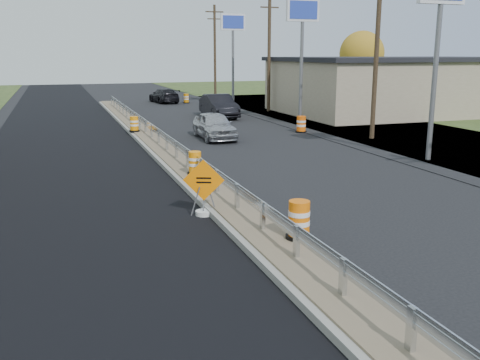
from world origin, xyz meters
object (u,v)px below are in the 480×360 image
object	(u,v)px
caution_sign	(204,201)
barrel_shoulder_near	(301,125)
barrel_median_mid	(195,163)
barrel_shoulder_far	(186,99)
barrel_median_near	(299,221)
car_silver	(214,125)
barrel_median_far	(134,124)
car_dark_far	(164,96)
car_dark_mid	(219,106)

from	to	relation	value
caution_sign	barrel_shoulder_near	distance (m)	17.20
barrel_median_mid	barrel_shoulder_far	xyz separation A→B (m)	(7.04, 30.76, -0.21)
barrel_median_near	car_silver	xyz separation A→B (m)	(2.85, 16.79, 0.05)
barrel_median_far	car_silver	bearing A→B (deg)	-33.50
barrel_shoulder_near	car_dark_far	world-z (taller)	car_dark_far
car_dark_mid	barrel_median_far	bearing A→B (deg)	-135.19
car_silver	car_dark_far	xyz separation A→B (m)	(1.72, 22.67, -0.06)
barrel_shoulder_near	car_dark_mid	world-z (taller)	car_dark_mid
barrel_median_far	car_dark_far	distance (m)	20.84
car_dark_far	car_silver	bearing A→B (deg)	78.74
car_silver	car_dark_far	world-z (taller)	car_silver
car_silver	car_dark_far	bearing A→B (deg)	86.77
barrel_median_near	barrel_shoulder_far	size ratio (longest dim) A/B	1.06
barrel_shoulder_near	car_dark_mid	xyz separation A→B (m)	(-2.35, 8.91, 0.37)
barrel_shoulder_far	barrel_shoulder_near	bearing A→B (deg)	-84.85
barrel_median_near	barrel_median_far	bearing A→B (deg)	93.24
caution_sign	car_dark_mid	bearing A→B (deg)	93.80
barrel_shoulder_far	barrel_median_far	bearing A→B (deg)	-111.70
barrel_median_far	car_dark_mid	xyz separation A→B (m)	(7.10, 6.90, 0.19)
barrel_shoulder_near	car_silver	bearing A→B (deg)	-173.71
caution_sign	barrel_median_near	world-z (taller)	caution_sign
barrel_median_far	barrel_shoulder_near	size ratio (longest dim) A/B	0.88
barrel_median_far	car_silver	size ratio (longest dim) A/B	0.20
caution_sign	barrel_shoulder_far	world-z (taller)	caution_sign
barrel_median_near	barrel_median_far	world-z (taller)	barrel_median_near
barrel_median_mid	barrel_shoulder_near	size ratio (longest dim) A/B	0.86
car_dark_mid	car_dark_far	size ratio (longest dim) A/B	1.09
barrel_median_mid	barrel_shoulder_far	bearing A→B (deg)	77.11
barrel_shoulder_near	car_silver	world-z (taller)	car_silver
barrel_median_far	barrel_shoulder_far	world-z (taller)	barrel_median_far
barrel_median_mid	barrel_median_far	xyz separation A→B (m)	(-0.51, 11.79, 0.01)
caution_sign	car_dark_mid	xyz separation A→B (m)	(7.45, 23.06, 0.41)
barrel_shoulder_near	car_dark_far	distance (m)	22.39
barrel_median_mid	car_dark_mid	size ratio (longest dim) A/B	0.17
car_silver	barrel_median_mid	bearing A→B (deg)	-109.44
barrel_shoulder_far	car_dark_far	bearing A→B (deg)	149.95
barrel_median_mid	car_dark_mid	xyz separation A→B (m)	(6.58, 18.69, 0.20)
barrel_shoulder_near	barrel_shoulder_far	size ratio (longest dim) A/B	1.11
caution_sign	car_dark_far	distance (m)	36.71
car_dark_far	car_dark_mid	bearing A→B (deg)	89.26
barrel_shoulder_far	car_silver	world-z (taller)	car_silver
barrel_median_far	car_silver	xyz separation A→B (m)	(3.95, -2.62, 0.09)
barrel_shoulder_near	car_dark_far	xyz separation A→B (m)	(-3.77, 22.07, 0.20)
barrel_median_near	barrel_shoulder_near	size ratio (longest dim) A/B	0.95
barrel_median_far	barrel_shoulder_far	bearing A→B (deg)	68.30
barrel_shoulder_far	car_dark_far	xyz separation A→B (m)	(-1.88, 1.09, 0.25)
caution_sign	barrel_median_near	size ratio (longest dim) A/B	1.77
barrel_median_mid	car_silver	bearing A→B (deg)	69.44
barrel_shoulder_far	car_dark_far	size ratio (longest dim) A/B	0.19
caution_sign	barrel_shoulder_near	world-z (taller)	caution_sign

